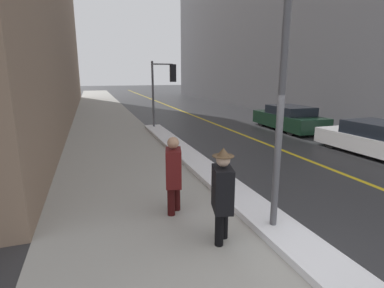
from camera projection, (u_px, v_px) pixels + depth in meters
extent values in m
plane|color=#2D2D30|center=(301.00, 266.00, 4.55)|extent=(160.00, 160.00, 0.00)
cube|color=#9E9B93|center=(108.00, 123.00, 17.78)|extent=(4.00, 80.00, 0.01)
cube|color=gold|center=(202.00, 119.00, 19.64)|extent=(0.16, 80.00, 0.00)
cube|color=white|center=(193.00, 159.00, 10.04)|extent=(0.84, 13.94, 0.15)
cube|color=slate|center=(268.00, 30.00, 27.35)|extent=(6.00, 36.00, 13.72)
cylinder|color=#515156|center=(281.00, 106.00, 5.03)|extent=(0.12, 0.12, 4.62)
cylinder|color=#515156|center=(153.00, 96.00, 15.59)|extent=(0.11, 0.11, 3.51)
cylinder|color=#515156|center=(163.00, 64.00, 15.42)|extent=(1.10, 0.11, 0.07)
cube|color=black|center=(173.00, 73.00, 15.71)|extent=(0.31, 0.21, 0.90)
sphere|color=red|center=(172.00, 68.00, 15.75)|extent=(0.19, 0.19, 0.19)
sphere|color=orange|center=(172.00, 73.00, 15.81)|extent=(0.19, 0.19, 0.19)
sphere|color=green|center=(172.00, 79.00, 15.88)|extent=(0.19, 0.19, 0.19)
cylinder|color=black|center=(224.00, 216.00, 5.22)|extent=(0.15, 0.15, 0.86)
cylinder|color=black|center=(219.00, 222.00, 4.99)|extent=(0.15, 0.15, 0.86)
cube|color=black|center=(222.00, 189.00, 4.98)|extent=(0.42, 0.58, 0.75)
sphere|color=beige|center=(223.00, 160.00, 4.87)|extent=(0.23, 0.23, 0.23)
cylinder|color=#4C3823|center=(223.00, 156.00, 4.85)|extent=(0.36, 0.36, 0.01)
cone|color=#4C3823|center=(223.00, 152.00, 4.84)|extent=(0.22, 0.22, 0.14)
cylinder|color=#340C0C|center=(177.00, 191.00, 6.31)|extent=(0.15, 0.15, 0.87)
cylinder|color=#340C0C|center=(171.00, 196.00, 6.07)|extent=(0.15, 0.15, 0.87)
cube|color=#561414|center=(173.00, 168.00, 6.07)|extent=(0.43, 0.59, 0.76)
sphere|color=tan|center=(173.00, 143.00, 5.95)|extent=(0.24, 0.24, 0.24)
cube|color=black|center=(173.00, 170.00, 6.46)|extent=(0.15, 0.24, 0.28)
cube|color=silver|center=(377.00, 143.00, 10.76)|extent=(1.90, 4.32, 0.58)
cube|color=black|center=(382.00, 129.00, 10.54)|extent=(1.70, 2.27, 0.48)
cylinder|color=black|center=(332.00, 140.00, 11.74)|extent=(0.26, 0.63, 0.63)
cylinder|color=black|center=(361.00, 138.00, 12.25)|extent=(0.26, 0.63, 0.63)
cube|color=black|center=(288.00, 120.00, 15.71)|extent=(1.88, 4.50, 0.68)
cube|color=black|center=(290.00, 110.00, 15.48)|extent=(1.68, 2.36, 0.43)
cylinder|color=black|center=(262.00, 120.00, 16.81)|extent=(0.20, 0.66, 0.65)
cylinder|color=black|center=(286.00, 119.00, 17.25)|extent=(0.20, 0.66, 0.65)
cylinder|color=black|center=(291.00, 129.00, 14.24)|extent=(0.20, 0.66, 0.65)
cylinder|color=black|center=(318.00, 127.00, 14.68)|extent=(0.20, 0.66, 0.65)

